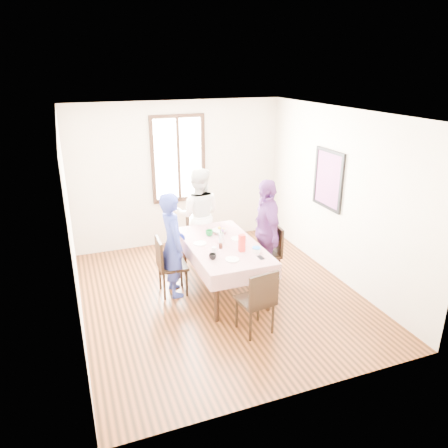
# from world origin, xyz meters

# --- Properties ---
(ground) EXTENTS (4.50, 4.50, 0.00)m
(ground) POSITION_xyz_m (0.00, 0.00, 0.00)
(ground) COLOR black
(ground) RESTS_ON ground
(back_wall) EXTENTS (4.00, 0.00, 4.00)m
(back_wall) POSITION_xyz_m (0.00, 2.25, 1.35)
(back_wall) COLOR beige
(back_wall) RESTS_ON ground
(right_wall) EXTENTS (0.00, 4.50, 4.50)m
(right_wall) POSITION_xyz_m (2.00, 0.00, 1.35)
(right_wall) COLOR beige
(right_wall) RESTS_ON ground
(window_frame) EXTENTS (1.02, 0.06, 1.62)m
(window_frame) POSITION_xyz_m (0.00, 2.23, 1.65)
(window_frame) COLOR black
(window_frame) RESTS_ON back_wall
(window_pane) EXTENTS (0.90, 0.02, 1.50)m
(window_pane) POSITION_xyz_m (0.00, 2.24, 1.65)
(window_pane) COLOR white
(window_pane) RESTS_ON back_wall
(art_poster) EXTENTS (0.04, 0.76, 0.96)m
(art_poster) POSITION_xyz_m (1.98, 0.30, 1.55)
(art_poster) COLOR red
(art_poster) RESTS_ON right_wall
(dining_table) EXTENTS (0.90, 1.72, 0.75)m
(dining_table) POSITION_xyz_m (0.10, 0.15, 0.38)
(dining_table) COLOR black
(dining_table) RESTS_ON ground
(tablecloth) EXTENTS (1.02, 1.84, 0.01)m
(tablecloth) POSITION_xyz_m (0.10, 0.15, 0.76)
(tablecloth) COLOR #58000B
(tablecloth) RESTS_ON dining_table
(chair_left) EXTENTS (0.43, 0.43, 0.91)m
(chair_left) POSITION_xyz_m (-0.65, 0.31, 0.46)
(chair_left) COLOR black
(chair_left) RESTS_ON ground
(chair_right) EXTENTS (0.45, 0.45, 0.91)m
(chair_right) POSITION_xyz_m (0.85, 0.20, 0.46)
(chair_right) COLOR black
(chair_right) RESTS_ON ground
(chair_far) EXTENTS (0.47, 0.47, 0.91)m
(chair_far) POSITION_xyz_m (0.10, 1.33, 0.46)
(chair_far) COLOR black
(chair_far) RESTS_ON ground
(chair_near) EXTENTS (0.48, 0.48, 0.91)m
(chair_near) POSITION_xyz_m (0.10, -1.03, 0.46)
(chair_near) COLOR black
(chair_near) RESTS_ON ground
(person_left) EXTENTS (0.39, 0.59, 1.59)m
(person_left) POSITION_xyz_m (-0.63, 0.31, 0.80)
(person_left) COLOR navy
(person_left) RESTS_ON ground
(person_far) EXTENTS (0.99, 0.88, 1.67)m
(person_far) POSITION_xyz_m (0.10, 1.31, 0.84)
(person_far) COLOR white
(person_far) RESTS_ON ground
(person_right) EXTENTS (0.57, 1.04, 1.68)m
(person_right) POSITION_xyz_m (0.83, 0.20, 0.84)
(person_right) COLOR #67327B
(person_right) RESTS_ON ground
(mug_black) EXTENTS (0.13, 0.13, 0.08)m
(mug_black) POSITION_xyz_m (-0.22, -0.30, 0.80)
(mug_black) COLOR black
(mug_black) RESTS_ON tablecloth
(mug_flag) EXTENTS (0.10, 0.10, 0.09)m
(mug_flag) POSITION_xyz_m (0.37, 0.03, 0.80)
(mug_flag) COLOR red
(mug_flag) RESTS_ON tablecloth
(mug_green) EXTENTS (0.12, 0.12, 0.09)m
(mug_green) POSITION_xyz_m (0.02, 0.53, 0.81)
(mug_green) COLOR #0C7226
(mug_green) RESTS_ON tablecloth
(serving_bowl) EXTENTS (0.30, 0.30, 0.06)m
(serving_bowl) POSITION_xyz_m (0.20, 0.59, 0.79)
(serving_bowl) COLOR white
(serving_bowl) RESTS_ON tablecloth
(juice_carton) EXTENTS (0.08, 0.08, 0.25)m
(juice_carton) POSITION_xyz_m (0.26, -0.19, 0.89)
(juice_carton) COLOR red
(juice_carton) RESTS_ON tablecloth
(butter_tub) EXTENTS (0.13, 0.13, 0.06)m
(butter_tub) POSITION_xyz_m (0.45, -0.30, 0.79)
(butter_tub) COLOR white
(butter_tub) RESTS_ON tablecloth
(jam_jar) EXTENTS (0.05, 0.05, 0.08)m
(jam_jar) POSITION_xyz_m (0.01, 0.01, 0.80)
(jam_jar) COLOR black
(jam_jar) RESTS_ON tablecloth
(drinking_glass) EXTENTS (0.07, 0.07, 0.10)m
(drinking_glass) POSITION_xyz_m (-0.14, -0.14, 0.81)
(drinking_glass) COLOR silver
(drinking_glass) RESTS_ON tablecloth
(smartphone) EXTENTS (0.07, 0.14, 0.01)m
(smartphone) POSITION_xyz_m (0.42, -0.49, 0.77)
(smartphone) COLOR black
(smartphone) RESTS_ON tablecloth
(flower_vase) EXTENTS (0.08, 0.08, 0.16)m
(flower_vase) POSITION_xyz_m (0.09, 0.19, 0.84)
(flower_vase) COLOR silver
(flower_vase) RESTS_ON tablecloth
(plate_left) EXTENTS (0.20, 0.20, 0.01)m
(plate_left) POSITION_xyz_m (-0.22, 0.28, 0.77)
(plate_left) COLOR white
(plate_left) RESTS_ON tablecloth
(plate_right) EXTENTS (0.20, 0.20, 0.01)m
(plate_right) POSITION_xyz_m (0.38, 0.25, 0.77)
(plate_right) COLOR white
(plate_right) RESTS_ON tablecloth
(plate_near) EXTENTS (0.20, 0.20, 0.01)m
(plate_near) POSITION_xyz_m (0.03, -0.41, 0.77)
(plate_near) COLOR white
(plate_near) RESTS_ON tablecloth
(butter_lid) EXTENTS (0.12, 0.12, 0.01)m
(butter_lid) POSITION_xyz_m (0.45, -0.30, 0.83)
(butter_lid) COLOR blue
(butter_lid) RESTS_ON butter_tub
(flower_bunch) EXTENTS (0.09, 0.09, 0.10)m
(flower_bunch) POSITION_xyz_m (0.09, 0.19, 0.97)
(flower_bunch) COLOR yellow
(flower_bunch) RESTS_ON flower_vase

